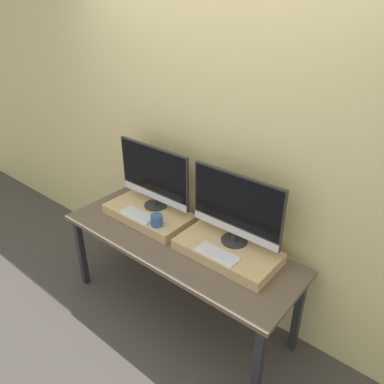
{
  "coord_description": "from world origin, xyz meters",
  "views": [
    {
      "loc": [
        1.49,
        -1.31,
        2.3
      ],
      "look_at": [
        0.0,
        0.49,
        1.03
      ],
      "focal_mm": 35.0,
      "sensor_mm": 36.0,
      "label": 1
    }
  ],
  "objects_px": {
    "mug": "(157,220)",
    "keyboard_left": "(138,215)",
    "monitor_left": "(154,175)",
    "keyboard_right": "(217,254)",
    "monitor_right": "(236,207)"
  },
  "relations": [
    {
      "from": "keyboard_left",
      "to": "mug",
      "type": "distance_m",
      "value": 0.21
    },
    {
      "from": "keyboard_left",
      "to": "keyboard_right",
      "type": "relative_size",
      "value": 1.0
    },
    {
      "from": "monitor_left",
      "to": "keyboard_right",
      "type": "relative_size",
      "value": 2.31
    },
    {
      "from": "mug",
      "to": "keyboard_left",
      "type": "bearing_deg",
      "value": 180.0
    },
    {
      "from": "mug",
      "to": "monitor_right",
      "type": "distance_m",
      "value": 0.62
    },
    {
      "from": "monitor_left",
      "to": "keyboard_left",
      "type": "height_order",
      "value": "monitor_left"
    },
    {
      "from": "keyboard_left",
      "to": "keyboard_right",
      "type": "distance_m",
      "value": 0.75
    },
    {
      "from": "monitor_left",
      "to": "mug",
      "type": "relative_size",
      "value": 7.74
    },
    {
      "from": "mug",
      "to": "keyboard_right",
      "type": "height_order",
      "value": "mug"
    },
    {
      "from": "monitor_left",
      "to": "keyboard_right",
      "type": "xyz_separation_m",
      "value": [
        0.75,
        -0.2,
        -0.26
      ]
    },
    {
      "from": "mug",
      "to": "monitor_left",
      "type": "bearing_deg",
      "value": 136.54
    },
    {
      "from": "monitor_left",
      "to": "monitor_right",
      "type": "height_order",
      "value": "same"
    },
    {
      "from": "monitor_left",
      "to": "mug",
      "type": "distance_m",
      "value": 0.36
    },
    {
      "from": "monitor_left",
      "to": "keyboard_left",
      "type": "xyz_separation_m",
      "value": [
        0.0,
        -0.2,
        -0.26
      ]
    },
    {
      "from": "keyboard_left",
      "to": "keyboard_right",
      "type": "xyz_separation_m",
      "value": [
        0.75,
        0.0,
        0.0
      ]
    }
  ]
}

